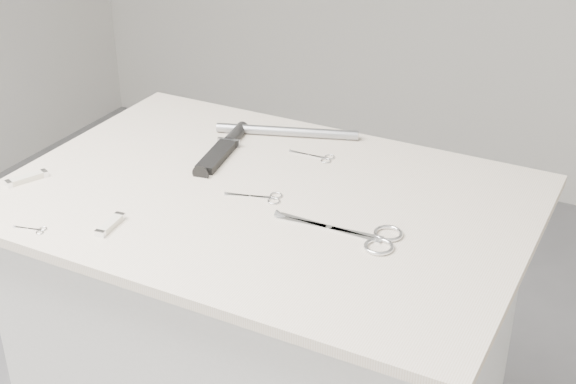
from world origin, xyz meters
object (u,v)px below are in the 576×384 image
at_px(sheathed_knife, 226,146).
at_px(pocket_knife_a, 27,179).
at_px(pocket_knife_b, 110,225).
at_px(embroidery_scissors_a, 263,197).
at_px(tiny_scissors, 34,230).
at_px(metal_rail, 287,131).
at_px(plinth, 268,383).
at_px(embroidery_scissors_b, 318,157).
at_px(large_shears, 364,235).

bearing_deg(sheathed_knife, pocket_knife_a, 128.07).
distance_m(pocket_knife_a, pocket_knife_b, 0.27).
bearing_deg(embroidery_scissors_a, tiny_scissors, -153.32).
relative_size(embroidery_scissors_a, metal_rail, 0.35).
bearing_deg(embroidery_scissors_a, plinth, 88.21).
height_order(plinth, embroidery_scissors_b, embroidery_scissors_b).
bearing_deg(sheathed_knife, metal_rail, -43.99).
bearing_deg(sheathed_knife, tiny_scissors, 153.92).
xyz_separation_m(sheathed_knife, pocket_knife_a, (-0.27, -0.30, -0.00)).
distance_m(plinth, large_shears, 0.53).
height_order(sheathed_knife, metal_rail, sheathed_knife).
distance_m(embroidery_scissors_b, pocket_knife_a, 0.59).
relative_size(sheathed_knife, pocket_knife_b, 3.02).
distance_m(large_shears, embroidery_scissors_b, 0.33).
xyz_separation_m(plinth, sheathed_knife, (-0.17, 0.14, 0.48)).
bearing_deg(pocket_knife_b, embroidery_scissors_a, -47.30).
xyz_separation_m(plinth, large_shears, (0.23, -0.06, 0.47)).
bearing_deg(pocket_knife_b, plinth, -45.40).
relative_size(embroidery_scissors_b, pocket_knife_a, 1.17).
bearing_deg(large_shears, sheathed_knife, 152.31).
distance_m(embroidery_scissors_b, tiny_scissors, 0.59).
distance_m(pocket_knife_b, metal_rail, 0.50).
xyz_separation_m(sheathed_knife, pocket_knife_b, (-0.01, -0.37, -0.00)).
xyz_separation_m(embroidery_scissors_a, tiny_scissors, (-0.30, -0.29, -0.00)).
bearing_deg(large_shears, metal_rail, 133.11).
xyz_separation_m(embroidery_scissors_a, pocket_knife_a, (-0.45, -0.15, 0.00)).
height_order(plinth, large_shears, large_shears).
distance_m(plinth, pocket_knife_a, 0.67).
bearing_deg(embroidery_scissors_b, pocket_knife_a, -144.31).
height_order(embroidery_scissors_b, tiny_scissors, same).
distance_m(large_shears, embroidery_scissors_a, 0.23).
xyz_separation_m(tiny_scissors, pocket_knife_b, (0.11, 0.07, 0.00)).
bearing_deg(embroidery_scissors_b, embroidery_scissors_a, -96.68).
height_order(embroidery_scissors_a, tiny_scissors, same).
xyz_separation_m(plinth, tiny_scissors, (-0.30, -0.30, 0.47)).
relative_size(sheathed_knife, metal_rail, 0.73).
xyz_separation_m(plinth, pocket_knife_a, (-0.45, -0.16, 0.48)).
relative_size(large_shears, metal_rail, 0.73).
bearing_deg(tiny_scissors, pocket_knife_b, 17.67).
relative_size(embroidery_scissors_a, sheathed_knife, 0.47).
bearing_deg(pocket_knife_a, sheathed_knife, -18.21).
bearing_deg(embroidery_scissors_a, metal_rail, 91.55).
distance_m(embroidery_scissors_b, metal_rail, 0.13).
bearing_deg(embroidery_scissors_a, sheathed_knife, 122.26).
distance_m(plinth, sheathed_knife, 0.53).
relative_size(plinth, pocket_knife_b, 11.76).
distance_m(large_shears, sheathed_knife, 0.44).
distance_m(large_shears, pocket_knife_b, 0.45).
height_order(embroidery_scissors_a, embroidery_scissors_b, same).
distance_m(sheathed_knife, metal_rail, 0.15).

